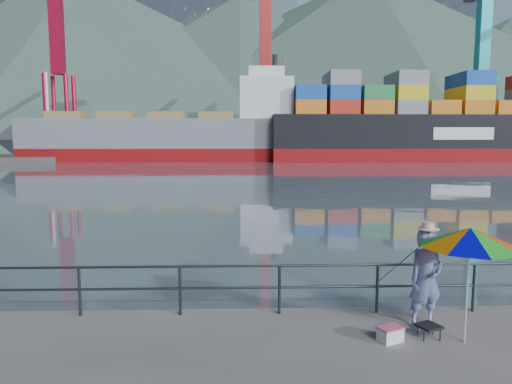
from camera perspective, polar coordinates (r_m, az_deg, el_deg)
harbor_water at (r=137.26m, az=-1.95°, el=5.11°), size 500.00×280.00×0.00m
far_dock at (r=100.75m, az=3.73°, el=4.57°), size 200.00×40.00×0.40m
guardrail at (r=9.41m, az=-3.28°, el=-12.05°), size 22.00×0.06×1.03m
mountains at (r=220.73m, az=8.53°, el=14.86°), size 600.00×332.80×80.00m
port_cranes at (r=97.07m, az=17.15°, el=13.68°), size 116.00×28.00×38.40m
container_stacks at (r=106.20m, az=17.03°, el=5.72°), size 58.00×5.40×7.80m
fisherman at (r=9.26m, az=20.46°, el=-10.14°), size 0.75×0.57×1.86m
beach_umbrella at (r=8.59m, az=25.18°, el=-5.19°), size 1.80×1.80×2.04m
folding_stool at (r=9.05m, az=20.79°, el=-15.93°), size 0.48×0.48×0.24m
cooler_bag at (r=8.70m, az=16.42°, el=-16.76°), size 0.48×0.41×0.23m
fishing_rod at (r=10.47m, az=17.20°, el=-13.40°), size 0.26×1.85×1.31m
bulk_carrier at (r=81.12m, az=-8.96°, el=6.94°), size 50.76×8.78×14.50m
container_ship at (r=87.81m, az=24.03°, el=7.51°), size 62.24×10.37×18.10m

